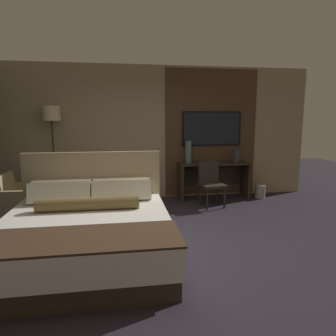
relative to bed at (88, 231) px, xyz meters
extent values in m
plane|color=#28232D|center=(0.95, 0.16, -0.34)|extent=(16.00, 16.00, 0.00)
cube|color=tan|center=(0.95, 2.76, 1.06)|extent=(7.20, 0.06, 2.80)
cube|color=#4C3323|center=(2.38, 2.71, 1.06)|extent=(2.01, 0.03, 2.70)
cube|color=#33281E|center=(0.00, -0.13, -0.23)|extent=(1.92, 1.99, 0.22)
cube|color=silver|center=(0.00, -0.13, 0.05)|extent=(1.98, 2.05, 0.33)
cube|color=#422D1E|center=(0.00, -0.80, 0.22)|extent=(1.99, 0.72, 0.02)
cube|color=#998460|center=(0.00, 0.94, 0.27)|extent=(2.01, 0.08, 1.21)
cube|color=beige|center=(-0.42, 0.80, 0.35)|extent=(0.83, 0.23, 0.31)
cube|color=beige|center=(0.42, 0.80, 0.35)|extent=(0.83, 0.23, 0.31)
cube|color=beige|center=(-0.42, 0.59, 0.35)|extent=(0.83, 0.25, 0.32)
cube|color=beige|center=(0.42, 0.59, 0.35)|extent=(0.83, 0.25, 0.32)
cylinder|color=brown|center=(0.00, 0.17, 0.29)|extent=(1.28, 0.17, 0.17)
cube|color=#2D2319|center=(2.38, 2.45, 0.43)|extent=(1.51, 0.49, 0.03)
cube|color=#2D2319|center=(1.65, 2.45, 0.04)|extent=(0.06, 0.44, 0.74)
cube|color=#2D2319|center=(3.10, 2.45, 0.04)|extent=(0.06, 0.44, 0.74)
cube|color=#2D2319|center=(2.38, 2.67, 0.11)|extent=(1.39, 0.02, 0.37)
cube|color=black|center=(2.38, 2.68, 1.16)|extent=(1.30, 0.04, 0.73)
cube|color=black|center=(2.38, 2.66, 1.16)|extent=(1.23, 0.01, 0.67)
cube|color=#28231E|center=(2.15, 1.83, 0.09)|extent=(0.51, 0.49, 0.05)
cube|color=#28231E|center=(2.13, 2.01, 0.33)|extent=(0.43, 0.16, 0.42)
cylinder|color=black|center=(2.00, 1.63, -0.13)|extent=(0.04, 0.04, 0.40)
cylinder|color=black|center=(2.36, 1.69, -0.13)|extent=(0.04, 0.04, 0.40)
cylinder|color=black|center=(1.95, 1.97, -0.13)|extent=(0.04, 0.04, 0.40)
cylinder|color=black|center=(2.31, 2.03, -0.13)|extent=(0.04, 0.04, 0.40)
cube|color=#998460|center=(-1.27, 1.81, -0.14)|extent=(0.80, 0.64, 0.40)
cube|color=#998460|center=(-1.59, 1.81, 0.24)|extent=(0.21, 0.63, 0.38)
cube|color=#998460|center=(-1.28, 1.44, -0.07)|extent=(0.79, 0.12, 0.54)
cube|color=#998460|center=(-1.26, 2.17, -0.07)|extent=(0.79, 0.12, 0.54)
cylinder|color=#282623|center=(-0.88, 2.48, -0.32)|extent=(0.28, 0.28, 0.03)
cylinder|color=#332D28|center=(-0.88, 2.48, 0.52)|extent=(0.03, 0.03, 1.70)
cylinder|color=beige|center=(-0.88, 2.48, 1.47)|extent=(0.34, 0.34, 0.28)
cylinder|color=#4C706B|center=(1.83, 2.52, 0.68)|extent=(0.13, 0.13, 0.47)
cylinder|color=#333338|center=(2.85, 2.40, 0.59)|extent=(0.15, 0.15, 0.30)
cube|color=navy|center=(2.37, 2.49, 0.46)|extent=(0.25, 0.20, 0.03)
cylinder|color=gray|center=(3.39, 2.32, -0.20)|extent=(0.22, 0.22, 0.28)
camera|label=1|loc=(0.43, -3.63, 1.36)|focal=32.00mm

